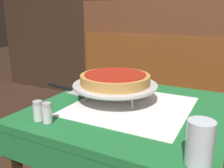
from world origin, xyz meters
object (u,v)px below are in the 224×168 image
(condiment_caddy, at_px, (160,49))
(dining_table_rear, at_px, (166,67))
(booth_bench, at_px, (173,127))
(salt_shaker, at_px, (38,111))
(dining_table_front, at_px, (131,126))
(pizza_server, at_px, (71,90))
(water_glass_near, at_px, (200,143))
(pizza_pan_stand, at_px, (115,86))
(pepper_shaker, at_px, (47,113))
(deep_dish_pizza, at_px, (115,79))

(condiment_caddy, bearing_deg, dining_table_rear, -26.78)
(booth_bench, bearing_deg, salt_shaker, -105.14)
(dining_table_front, relative_size, pizza_server, 2.57)
(salt_shaker, bearing_deg, water_glass_near, -1.92)
(dining_table_rear, xyz_separation_m, salt_shaker, (0.00, -1.73, 0.16))
(water_glass_near, distance_m, salt_shaker, 0.57)
(pizza_pan_stand, relative_size, pepper_shaker, 4.93)
(dining_table_rear, height_order, deep_dish_pizza, deep_dish_pizza)
(dining_table_rear, bearing_deg, condiment_caddy, 153.22)
(pizza_pan_stand, relative_size, condiment_caddy, 2.34)
(dining_table_front, relative_size, deep_dish_pizza, 2.50)
(salt_shaker, bearing_deg, pepper_shaker, 0.00)
(condiment_caddy, bearing_deg, booth_bench, -65.54)
(pepper_shaker, xyz_separation_m, condiment_caddy, (-0.12, 1.77, 0.01))
(pizza_pan_stand, relative_size, salt_shaker, 4.98)
(pepper_shaker, bearing_deg, pizza_pan_stand, 70.85)
(salt_shaker, distance_m, pepper_shaker, 0.04)
(dining_table_rear, distance_m, pizza_server, 1.39)
(dining_table_rear, height_order, water_glass_near, water_glass_near)
(dining_table_rear, xyz_separation_m, pepper_shaker, (0.05, -1.73, 0.16))
(dining_table_rear, distance_m, pepper_shaker, 1.74)
(deep_dish_pizza, relative_size, water_glass_near, 2.50)
(salt_shaker, height_order, pepper_shaker, same)
(dining_table_front, xyz_separation_m, condiment_caddy, (-0.32, 1.48, 0.14))
(dining_table_front, bearing_deg, dining_table_rear, 99.76)
(water_glass_near, bearing_deg, booth_bench, 106.20)
(dining_table_front, bearing_deg, condiment_caddy, 102.37)
(dining_table_rear, relative_size, pizza_server, 2.52)
(condiment_caddy, bearing_deg, dining_table_front, -77.63)
(dining_table_front, xyz_separation_m, salt_shaker, (-0.24, -0.30, 0.13))
(dining_table_rear, xyz_separation_m, booth_bench, (0.28, -0.73, -0.26))
(dining_table_front, relative_size, pizza_pan_stand, 2.05)
(dining_table_front, bearing_deg, water_glass_near, -44.23)
(booth_bench, relative_size, pizza_pan_stand, 4.34)
(dining_table_rear, bearing_deg, salt_shaker, -89.84)
(deep_dish_pizza, distance_m, water_glass_near, 0.53)
(pepper_shaker, bearing_deg, water_glass_near, -2.07)
(salt_shaker, xyz_separation_m, pepper_shaker, (0.04, 0.00, 0.00))
(dining_table_rear, height_order, pepper_shaker, pepper_shaker)
(dining_table_rear, xyz_separation_m, water_glass_near, (0.57, -1.75, 0.19))
(pizza_pan_stand, distance_m, pepper_shaker, 0.34)
(salt_shaker, bearing_deg, deep_dish_pizza, 64.22)
(pizza_server, height_order, pepper_shaker, pepper_shaker)
(water_glass_near, bearing_deg, pizza_pan_stand, 140.74)
(pizza_server, bearing_deg, pizza_pan_stand, -8.43)
(pizza_server, bearing_deg, salt_shaker, -71.49)
(pizza_pan_stand, bearing_deg, pepper_shaker, -109.15)
(pizza_server, relative_size, condiment_caddy, 1.87)
(deep_dish_pizza, bearing_deg, pizza_pan_stand, 0.00)
(dining_table_front, height_order, pepper_shaker, pepper_shaker)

